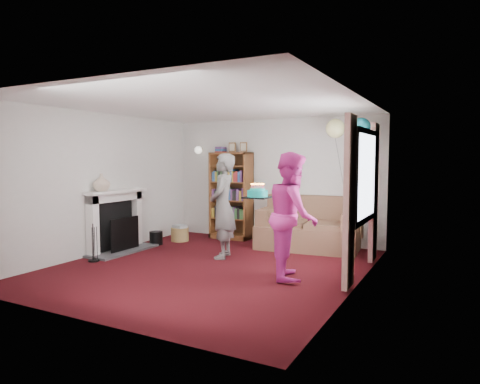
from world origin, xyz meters
The scene contains 16 objects.
ground centered at (0.00, 0.00, 0.00)m, with size 5.00×5.00×0.00m, color black.
wall_back centered at (0.00, 2.51, 1.25)m, with size 4.50×0.02×2.50m, color silver.
wall_left centered at (-2.26, 0.00, 1.25)m, with size 0.02×5.00×2.50m, color silver.
wall_right centered at (2.26, 0.00, 1.25)m, with size 0.02×5.00×2.50m, color silver.
ceiling centered at (0.00, 0.00, 2.50)m, with size 4.50×5.00×0.01m, color white.
fireplace centered at (-2.09, 0.19, 0.51)m, with size 0.55×1.80×1.12m.
window_bay centered at (2.21, 0.60, 1.20)m, with size 0.14×2.02×2.20m.
wall_sconce centered at (-1.75, 2.36, 1.88)m, with size 0.16×0.23×0.16m.
bookcase centered at (-0.88, 2.30, 0.90)m, with size 0.86×0.42×2.03m.
sofa centered at (0.92, 2.08, 0.36)m, with size 1.85×0.98×0.98m.
wicker_basket centered at (-1.67, 1.52, 0.15)m, with size 0.36×0.36×0.33m.
person_striped centered at (-0.15, 0.66, 0.89)m, with size 0.65×0.43×1.78m, color black.
person_magenta centered at (1.34, 0.05, 0.89)m, with size 0.87×0.68×1.79m, color #C8288A.
birthday_cake centered at (0.70, 0.25, 1.16)m, with size 0.38×0.38×0.22m.
balloons centered at (1.67, 1.85, 2.22)m, with size 0.78×0.34×1.70m.
mantel_vase centered at (-2.12, -0.15, 1.28)m, with size 0.30×0.30×0.31m, color beige.
Camera 1 is at (3.46, -5.61, 1.70)m, focal length 32.00 mm.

